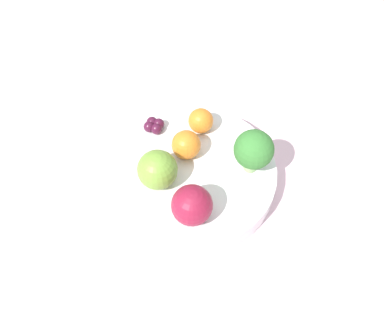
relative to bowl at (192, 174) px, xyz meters
name	(u,v)px	position (x,y,z in m)	size (l,w,h in m)	color
ground_plane	(192,189)	(0.00, 0.00, -0.04)	(6.00, 6.00, 0.00)	gray
table_surface	(192,185)	(0.00, 0.00, -0.03)	(1.20, 1.20, 0.02)	silver
bowl	(192,174)	(0.00, 0.00, 0.00)	(0.22, 0.22, 0.03)	white
broccoli	(254,150)	(-0.03, -0.07, 0.05)	(0.05, 0.05, 0.06)	#99C17A
apple_red	(192,205)	(-0.07, 0.02, 0.04)	(0.05, 0.05, 0.05)	maroon
apple_green	(157,170)	(-0.01, 0.05, 0.04)	(0.05, 0.05, 0.05)	olive
orange_front	(201,121)	(0.06, -0.03, 0.03)	(0.03, 0.03, 0.03)	orange
orange_back	(183,146)	(0.02, 0.00, 0.04)	(0.04, 0.04, 0.04)	orange
grape_cluster	(154,125)	(0.08, 0.03, 0.02)	(0.03, 0.03, 0.02)	#47142D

